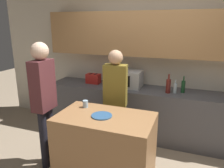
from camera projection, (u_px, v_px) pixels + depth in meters
back_wall at (151, 50)px, 3.86m from camera, size 6.40×0.40×2.70m
back_counter at (145, 113)px, 3.91m from camera, size 3.60×0.62×0.89m
kitchen_island at (105, 147)px, 2.83m from camera, size 1.21×0.72×0.88m
microwave at (127, 79)px, 3.91m from camera, size 0.52×0.39×0.30m
toaster at (93, 79)px, 4.15m from camera, size 0.26×0.16×0.18m
bottle_0 at (168, 86)px, 3.56m from camera, size 0.08×0.08×0.32m
bottle_1 at (175, 88)px, 3.56m from camera, size 0.06×0.06×0.23m
bottle_2 at (183, 86)px, 3.58m from camera, size 0.06×0.06×0.28m
plate_on_island at (102, 116)px, 2.71m from camera, size 0.26×0.26×0.01m
cup_0 at (85, 104)px, 2.99m from camera, size 0.07×0.07×0.10m
person_left at (44, 95)px, 2.94m from camera, size 0.23×0.35×1.77m
person_center at (115, 94)px, 3.28m from camera, size 0.36×0.23×1.63m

